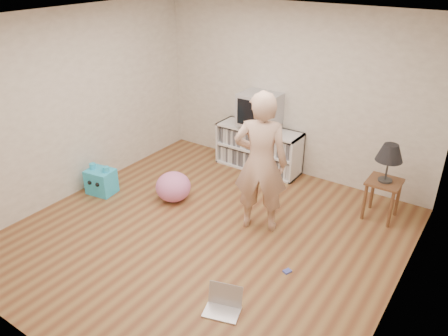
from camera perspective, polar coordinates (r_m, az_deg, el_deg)
The scene contains 13 objects.
ground at distance 5.60m, azimuth -2.35°, elevation -8.70°, with size 4.50×4.50×0.00m, color brown.
walls at distance 4.96m, azimuth -2.62°, elevation 3.65°, with size 4.52×4.52×2.60m.
ceiling at distance 4.61m, azimuth -2.97°, elevation 18.69°, with size 4.50×4.50×0.01m, color white.
media_unit at distance 7.12m, azimuth 4.61°, elevation 2.61°, with size 1.40×0.45×0.70m.
dvd_deck at distance 6.96m, azimuth 4.66°, elevation 5.47°, with size 0.45×0.35×0.07m, color gray.
crt_tv at distance 6.86m, azimuth 4.73°, elevation 7.68°, with size 0.60×0.53×0.50m.
side_table at distance 6.09m, azimuth 20.06°, elevation -2.71°, with size 0.42×0.42×0.55m.
table_lamp at distance 5.87m, azimuth 20.85°, elevation 1.78°, with size 0.34×0.34×0.52m.
person at distance 5.33m, azimuth 4.80°, elevation 0.66°, with size 0.66×0.44×1.82m, color #D6AD92.
laptop at distance 4.57m, azimuth -0.05°, elevation -17.26°, with size 0.42×0.37×0.24m.
playing_cards at distance 5.07m, azimuth 8.26°, elevation -13.20°, with size 0.07×0.09×0.02m, color #4A59C7.
plush_blue at distance 6.66m, azimuth -15.76°, elevation -1.65°, with size 0.43×0.38×0.45m.
plush_pink at distance 6.26m, azimuth -6.64°, elevation -2.45°, with size 0.50×0.50×0.42m, color pink.
Camera 1 is at (2.76, -3.64, 3.23)m, focal length 35.00 mm.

